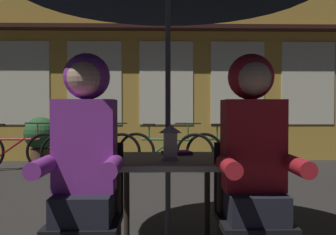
{
  "coord_description": "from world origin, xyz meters",
  "views": [
    {
      "loc": [
        -0.06,
        -2.52,
        1.08
      ],
      "look_at": [
        0.0,
        -0.02,
        1.02
      ],
      "focal_mm": 39.66,
      "sensor_mm": 36.0,
      "label": 1
    }
  ],
  "objects_px": {
    "person_left_hooded": "(85,150)",
    "chair_left": "(87,210)",
    "bicycle_third": "(165,151)",
    "book": "(177,153)",
    "bicycle_nearest": "(15,151)",
    "bicycle_second": "(91,152)",
    "bicycle_fourth": "(233,150)",
    "potted_plant": "(41,137)",
    "person_right_hooded": "(254,149)",
    "lantern": "(170,141)",
    "chair_right": "(251,209)",
    "cafe_table": "(168,173)"
  },
  "relations": [
    {
      "from": "person_left_hooded",
      "to": "chair_left",
      "type": "bearing_deg",
      "value": 90.0
    },
    {
      "from": "bicycle_third",
      "to": "book",
      "type": "bearing_deg",
      "value": -89.49
    },
    {
      "from": "bicycle_nearest",
      "to": "chair_left",
      "type": "bearing_deg",
      "value": -64.14
    },
    {
      "from": "bicycle_second",
      "to": "book",
      "type": "xyz_separation_m",
      "value": [
        1.29,
        -3.56,
        0.41
      ]
    },
    {
      "from": "person_left_hooded",
      "to": "book",
      "type": "bearing_deg",
      "value": 48.32
    },
    {
      "from": "bicycle_third",
      "to": "bicycle_second",
      "type": "bearing_deg",
      "value": -177.71
    },
    {
      "from": "chair_left",
      "to": "bicycle_second",
      "type": "relative_size",
      "value": 0.52
    },
    {
      "from": "person_left_hooded",
      "to": "bicycle_second",
      "type": "distance_m",
      "value": 4.27
    },
    {
      "from": "bicycle_third",
      "to": "bicycle_fourth",
      "type": "distance_m",
      "value": 1.18
    },
    {
      "from": "person_left_hooded",
      "to": "potted_plant",
      "type": "height_order",
      "value": "person_left_hooded"
    },
    {
      "from": "person_right_hooded",
      "to": "book",
      "type": "relative_size",
      "value": 7.0
    },
    {
      "from": "bicycle_third",
      "to": "person_left_hooded",
      "type": "bearing_deg",
      "value": -96.97
    },
    {
      "from": "lantern",
      "to": "bicycle_second",
      "type": "height_order",
      "value": "lantern"
    },
    {
      "from": "lantern",
      "to": "potted_plant",
      "type": "height_order",
      "value": "lantern"
    },
    {
      "from": "person_left_hooded",
      "to": "bicycle_fourth",
      "type": "height_order",
      "value": "person_left_hooded"
    },
    {
      "from": "chair_right",
      "to": "bicycle_fourth",
      "type": "relative_size",
      "value": 0.52
    },
    {
      "from": "cafe_table",
      "to": "person_right_hooded",
      "type": "height_order",
      "value": "person_right_hooded"
    },
    {
      "from": "person_right_hooded",
      "to": "lantern",
      "type": "bearing_deg",
      "value": 141.8
    },
    {
      "from": "chair_right",
      "to": "lantern",
      "type": "bearing_deg",
      "value": 146.38
    },
    {
      "from": "book",
      "to": "potted_plant",
      "type": "bearing_deg",
      "value": 102.42
    },
    {
      "from": "bicycle_fourth",
      "to": "potted_plant",
      "type": "height_order",
      "value": "potted_plant"
    },
    {
      "from": "person_right_hooded",
      "to": "person_left_hooded",
      "type": "bearing_deg",
      "value": 180.0
    },
    {
      "from": "chair_left",
      "to": "person_right_hooded",
      "type": "height_order",
      "value": "person_right_hooded"
    },
    {
      "from": "cafe_table",
      "to": "potted_plant",
      "type": "relative_size",
      "value": 0.8
    },
    {
      "from": "chair_right",
      "to": "bicycle_nearest",
      "type": "xyz_separation_m",
      "value": [
        -3.03,
        4.27,
        -0.14
      ]
    },
    {
      "from": "bicycle_second",
      "to": "bicycle_fourth",
      "type": "distance_m",
      "value": 2.44
    },
    {
      "from": "chair_right",
      "to": "bicycle_nearest",
      "type": "height_order",
      "value": "chair_right"
    },
    {
      "from": "person_right_hooded",
      "to": "bicycle_second",
      "type": "height_order",
      "value": "person_right_hooded"
    },
    {
      "from": "person_left_hooded",
      "to": "chair_right",
      "type": "bearing_deg",
      "value": 3.39
    },
    {
      "from": "bicycle_nearest",
      "to": "book",
      "type": "bearing_deg",
      "value": -54.78
    },
    {
      "from": "cafe_table",
      "to": "potted_plant",
      "type": "height_order",
      "value": "potted_plant"
    },
    {
      "from": "chair_right",
      "to": "bicycle_second",
      "type": "xyz_separation_m",
      "value": [
        -1.7,
        4.12,
        -0.14
      ]
    },
    {
      "from": "lantern",
      "to": "bicycle_nearest",
      "type": "bearing_deg",
      "value": 122.91
    },
    {
      "from": "lantern",
      "to": "chair_left",
      "type": "xyz_separation_m",
      "value": [
        -0.49,
        -0.31,
        -0.37
      ]
    },
    {
      "from": "cafe_table",
      "to": "bicycle_nearest",
      "type": "xyz_separation_m",
      "value": [
        -2.55,
        3.9,
        -0.29
      ]
    },
    {
      "from": "chair_left",
      "to": "book",
      "type": "xyz_separation_m",
      "value": [
        0.55,
        0.56,
        0.26
      ]
    },
    {
      "from": "person_left_hooded",
      "to": "bicycle_nearest",
      "type": "distance_m",
      "value": 4.83
    },
    {
      "from": "person_left_hooded",
      "to": "lantern",
      "type": "bearing_deg",
      "value": 36.54
    },
    {
      "from": "bicycle_nearest",
      "to": "bicycle_fourth",
      "type": "relative_size",
      "value": 1.0
    },
    {
      "from": "bicycle_third",
      "to": "chair_left",
      "type": "bearing_deg",
      "value": -97.07
    },
    {
      "from": "cafe_table",
      "to": "book",
      "type": "relative_size",
      "value": 3.7
    },
    {
      "from": "lantern",
      "to": "bicycle_second",
      "type": "relative_size",
      "value": 0.14
    },
    {
      "from": "person_left_hooded",
      "to": "bicycle_third",
      "type": "xyz_separation_m",
      "value": [
        0.52,
        4.23,
        -0.5
      ]
    },
    {
      "from": "bicycle_nearest",
      "to": "book",
      "type": "distance_m",
      "value": 4.56
    },
    {
      "from": "cafe_table",
      "to": "bicycle_third",
      "type": "height_order",
      "value": "bicycle_third"
    },
    {
      "from": "cafe_table",
      "to": "chair_left",
      "type": "relative_size",
      "value": 0.85
    },
    {
      "from": "potted_plant",
      "to": "bicycle_nearest",
      "type": "bearing_deg",
      "value": -126.53
    },
    {
      "from": "person_right_hooded",
      "to": "bicycle_third",
      "type": "xyz_separation_m",
      "value": [
        -0.44,
        4.23,
        -0.5
      ]
    },
    {
      "from": "bicycle_fourth",
      "to": "chair_right",
      "type": "bearing_deg",
      "value": -99.83
    },
    {
      "from": "chair_right",
      "to": "bicycle_third",
      "type": "distance_m",
      "value": 4.2
    }
  ]
}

